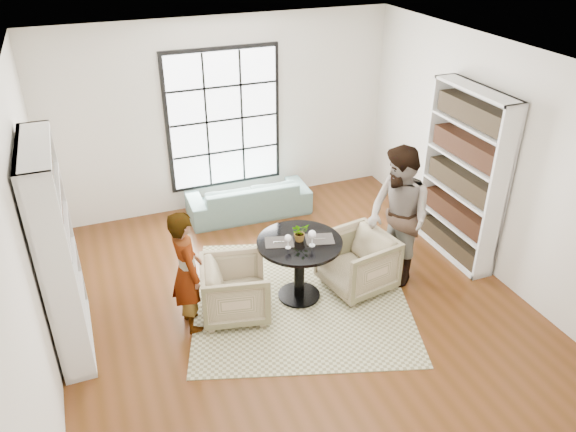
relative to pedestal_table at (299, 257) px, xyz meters
name	(u,v)px	position (x,y,z in m)	size (l,w,h in m)	color
ground	(294,304)	(-0.12, -0.12, -0.60)	(6.00, 6.00, 0.00)	#552D14
room_shell	(278,197)	(-0.12, 0.42, 0.66)	(6.00, 6.01, 6.00)	silver
rug	(301,298)	(0.01, -0.06, -0.59)	(2.64, 2.64, 0.01)	#B1AF85
pedestal_table	(299,257)	(0.00, 0.00, 0.00)	(1.04, 1.04, 0.83)	black
sofa	(249,198)	(0.08, 2.33, -0.32)	(1.92, 0.75, 0.56)	slate
armchair_left	(235,289)	(-0.84, -0.04, -0.24)	(0.77, 0.80, 0.72)	tan
armchair_right	(357,262)	(0.77, -0.07, -0.22)	(0.81, 0.83, 0.76)	#C2BB8A
person_left	(187,271)	(-1.39, -0.04, 0.16)	(0.56, 0.36, 1.52)	gray
person_right	(398,217)	(1.32, -0.07, 0.33)	(0.90, 0.70, 1.86)	gray
placemat_left	(279,242)	(-0.24, 0.06, 0.23)	(0.34, 0.26, 0.01)	black
placemat_right	(320,239)	(0.24, -0.05, 0.23)	(0.34, 0.26, 0.01)	black
cutlery_left	(279,242)	(-0.24, 0.06, 0.24)	(0.14, 0.22, 0.01)	silver
cutlery_right	(320,239)	(0.24, -0.05, 0.24)	(0.14, 0.22, 0.01)	silver
wine_glass_left	(288,239)	(-0.18, -0.09, 0.36)	(0.08, 0.08, 0.18)	silver
wine_glass_right	(312,235)	(0.10, -0.15, 0.38)	(0.10, 0.10, 0.21)	silver
flower_centerpiece	(300,232)	(0.01, 0.02, 0.35)	(0.21, 0.18, 0.23)	gray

